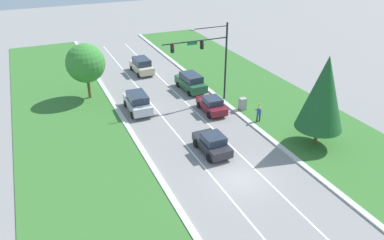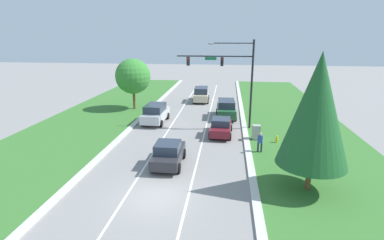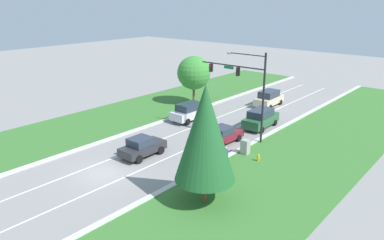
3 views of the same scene
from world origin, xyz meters
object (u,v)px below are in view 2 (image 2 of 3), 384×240
(utility_cabinet, at_px, (256,133))
(conifer_near_right_tree, at_px, (316,110))
(silver_suv, at_px, (155,113))
(fire_hydrant, at_px, (277,139))
(traffic_signal_mast, at_px, (231,71))
(charcoal_sedan, at_px, (168,154))
(pedestrian, at_px, (260,142))
(burgundy_sedan, at_px, (221,127))
(forest_suv, at_px, (226,109))
(champagne_suv, at_px, (201,94))
(oak_near_left_tree, at_px, (133,76))

(utility_cabinet, height_order, conifer_near_right_tree, conifer_near_right_tree)
(silver_suv, height_order, fire_hydrant, silver_suv)
(traffic_signal_mast, height_order, charcoal_sedan, traffic_signal_mast)
(pedestrian, bearing_deg, burgundy_sedan, -35.84)
(forest_suv, relative_size, champagne_suv, 1.04)
(charcoal_sedan, bearing_deg, forest_suv, 73.26)
(pedestrian, distance_m, oak_near_left_tree, 19.38)
(forest_suv, xyz_separation_m, fire_hydrant, (4.45, -7.93, -0.68))
(traffic_signal_mast, bearing_deg, utility_cabinet, -54.94)
(forest_suv, height_order, pedestrian, forest_suv)
(conifer_near_right_tree, bearing_deg, oak_near_left_tree, 131.75)
(traffic_signal_mast, distance_m, fire_hydrant, 7.79)
(forest_suv, height_order, oak_near_left_tree, oak_near_left_tree)
(oak_near_left_tree, bearing_deg, conifer_near_right_tree, -48.25)
(champagne_suv, bearing_deg, oak_near_left_tree, -146.60)
(charcoal_sedan, bearing_deg, champagne_suv, 88.55)
(traffic_signal_mast, xyz_separation_m, burgundy_sedan, (-0.79, -2.35, -4.85))
(traffic_signal_mast, distance_m, forest_suv, 6.13)
(utility_cabinet, bearing_deg, burgundy_sedan, 162.31)
(charcoal_sedan, distance_m, burgundy_sedan, 7.96)
(forest_suv, bearing_deg, charcoal_sedan, -109.33)
(silver_suv, xyz_separation_m, pedestrian, (10.19, -7.34, -0.09))
(charcoal_sedan, height_order, oak_near_left_tree, oak_near_left_tree)
(pedestrian, bearing_deg, traffic_signal_mast, -53.65)
(pedestrian, height_order, fire_hydrant, pedestrian)
(utility_cabinet, bearing_deg, conifer_near_right_tree, -75.05)
(burgundy_sedan, relative_size, utility_cabinet, 3.12)
(traffic_signal_mast, height_order, silver_suv, traffic_signal_mast)
(forest_suv, distance_m, pedestrian, 10.68)
(forest_suv, relative_size, utility_cabinet, 3.64)
(burgundy_sedan, distance_m, fire_hydrant, 5.14)
(utility_cabinet, distance_m, pedestrian, 3.01)
(charcoal_sedan, height_order, utility_cabinet, charcoal_sedan)
(champagne_suv, bearing_deg, fire_hydrant, -65.61)
(pedestrian, bearing_deg, champagne_suv, -55.22)
(traffic_signal_mast, height_order, utility_cabinet, traffic_signal_mast)
(oak_near_left_tree, bearing_deg, pedestrian, -42.01)
(charcoal_sedan, distance_m, conifer_near_right_tree, 10.22)
(forest_suv, height_order, champagne_suv, same)
(fire_hydrant, relative_size, conifer_near_right_tree, 0.09)
(forest_suv, xyz_separation_m, utility_cabinet, (2.74, -7.31, -0.33))
(utility_cabinet, bearing_deg, charcoal_sedan, -137.47)
(burgundy_sedan, bearing_deg, charcoal_sedan, -114.49)
(fire_hydrant, height_order, oak_near_left_tree, oak_near_left_tree)
(burgundy_sedan, xyz_separation_m, fire_hydrant, (4.85, -1.62, -0.48))
(silver_suv, relative_size, pedestrian, 2.88)
(silver_suv, height_order, pedestrian, silver_suv)
(champagne_suv, relative_size, utility_cabinet, 3.49)
(charcoal_sedan, relative_size, pedestrian, 2.49)
(fire_hydrant, xyz_separation_m, oak_near_left_tree, (-15.89, 10.40, 3.80))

